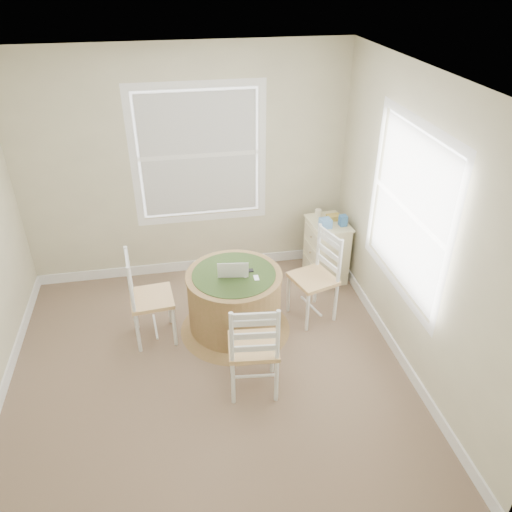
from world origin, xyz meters
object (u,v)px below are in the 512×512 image
object	(u,v)px
corner_chest	(326,250)
laptop	(233,272)
chair_right	(313,278)
round_table	(235,299)
chair_left	(152,298)
chair_near	(253,346)

from	to	relation	value
corner_chest	laptop	bearing A→B (deg)	-152.13
chair_right	corner_chest	xyz separation A→B (m)	(0.37, 0.71, -0.12)
round_table	corner_chest	bearing A→B (deg)	34.00
round_table	chair_right	size ratio (longest dim) A/B	1.18
round_table	laptop	distance (m)	0.33
round_table	laptop	world-z (taller)	laptop
chair_right	corner_chest	bearing A→B (deg)	134.84
chair_left	chair_right	distance (m)	1.62
chair_left	corner_chest	distance (m)	2.14
laptop	chair_left	bearing A→B (deg)	6.40
chair_left	round_table	bearing A→B (deg)	-97.11
chair_near	laptop	size ratio (longest dim) A/B	2.93
chair_left	laptop	xyz separation A→B (m)	(0.80, -0.02, 0.22)
chair_near	chair_right	world-z (taller)	same
chair_near	corner_chest	world-z (taller)	chair_near
round_table	chair_left	bearing A→B (deg)	178.99
chair_left	chair_right	size ratio (longest dim) A/B	1.00
chair_left	corner_chest	world-z (taller)	chair_left
chair_left	chair_right	xyz separation A→B (m)	(1.62, 0.04, 0.00)
chair_left	chair_near	size ratio (longest dim) A/B	1.00
round_table	corner_chest	size ratio (longest dim) A/B	1.57
corner_chest	chair_left	bearing A→B (deg)	-164.35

